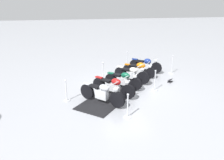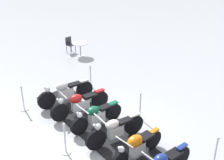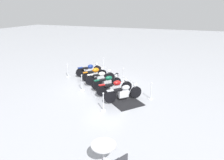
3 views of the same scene
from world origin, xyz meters
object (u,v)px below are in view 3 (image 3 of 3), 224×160
Objects in this scene: motorcycle_maroon at (115,87)px; stanchion_right_rear at (104,67)px; stanchion_left_mid at (82,85)px; motorcycle_forest at (107,82)px; motorcycle_cream at (101,77)px; motorcycle_chrome at (124,92)px; motorcycle_navy at (89,69)px; stanchion_right_mid at (123,78)px; cafe_table at (104,149)px; info_placard at (117,75)px; stanchion_right_front at (151,93)px; stanchion_left_rear at (68,73)px; stanchion_left_front at (103,104)px; motorcycle_copper at (95,73)px.

stanchion_right_rear reaches higher than motorcycle_maroon.
motorcycle_maroon is 1.64× the size of stanchion_left_mid.
motorcycle_cream is at bearing 90.18° from motorcycle_forest.
stanchion_left_mid is 0.93× the size of stanchion_right_rear.
motorcycle_chrome is 1.64× the size of stanchion_left_mid.
motorcycle_cream is 2.06m from motorcycle_navy.
stanchion_right_mid is at bearing 49.77° from stanchion_left_mid.
motorcycle_navy is 1.58× the size of stanchion_left_mid.
info_placard is at bearing 107.74° from cafe_table.
motorcycle_forest is (-1.57, 1.33, -0.04)m from motorcycle_chrome.
motorcycle_maroon and motorcycle_navy have the same top height.
motorcycle_cream is 3.93m from stanchion_right_front.
stanchion_left_mid is 4.36m from stanchion_right_rear.
info_placard is (1.02, 3.59, -0.30)m from stanchion_left_mid.
stanchion_left_rear is (-1.96, -2.32, -0.04)m from stanchion_right_rear.
motorcycle_cream is 3.01m from stanchion_right_rear.
motorcycle_cream is 1.57× the size of stanchion_left_rear.
motorcycle_forest is 3.08m from motorcycle_navy.
info_placard is at bearing -27.39° from stanchion_right_rear.
motorcycle_cream reaches higher than stanchion_left_rear.
motorcycle_navy is 2.97m from stanchion_right_mid.
stanchion_left_front is 4.36m from stanchion_right_mid.
stanchion_left_front is 0.88× the size of stanchion_right_rear.
motorcycle_copper reaches higher than cafe_table.
motorcycle_maroon is 1.73× the size of stanchion_right_front.
motorcycle_cream reaches higher than motorcycle_navy.
motorcycle_navy is 4.30× the size of info_placard.
motorcycle_cream reaches higher than motorcycle_maroon.
stanchion_left_mid is (0.96, -2.84, -0.14)m from motorcycle_navy.
motorcycle_navy is (-3.14, 2.66, 0.02)m from motorcycle_maroon.
motorcycle_forest is 3.03m from stanchion_left_front.
motorcycle_navy is at bearing 120.47° from cafe_table.
stanchion_right_front is at bearing -63.25° from motorcycle_cream.
cafe_table is at bearing -75.91° from stanchion_right_mid.
motorcycle_chrome reaches higher than motorcycle_navy.
stanchion_left_rear is (-1.42, -0.83, -0.20)m from motorcycle_navy.
motorcycle_navy is at bearing 89.87° from motorcycle_forest.
stanchion_right_mid is at bearing 95.51° from stanchion_left_front.
stanchion_right_rear is (-2.60, 4.15, -0.14)m from motorcycle_maroon.
motorcycle_forest is at bearing -111.23° from stanchion_right_mid.
motorcycle_cream is at bearing 116.75° from stanchion_left_front.
motorcycle_chrome is at bearing -90.10° from motorcycle_forest.
info_placard is at bearing 69.65° from motorcycle_chrome.
motorcycle_chrome reaches higher than stanchion_left_rear.
stanchion_right_front is 5.76m from cafe_table.
motorcycle_forest is 3.93m from stanchion_right_rear.
motorcycle_cream is 1.03m from motorcycle_copper.
motorcycle_chrome is 4.53m from info_placard.
stanchion_right_mid is (1.96, 2.32, -0.00)m from stanchion_left_mid.
motorcycle_forest is at bearing -62.56° from stanchion_right_rear.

